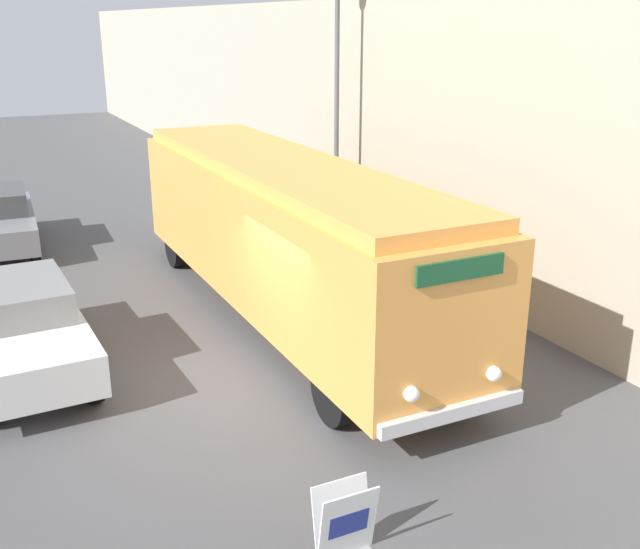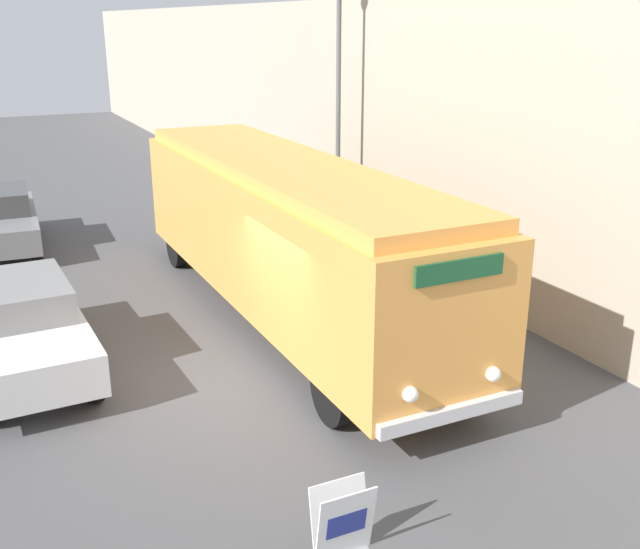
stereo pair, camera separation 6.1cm
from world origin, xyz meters
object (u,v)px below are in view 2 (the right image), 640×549
streetlamp (339,74)px  parked_car_near (24,325)px  sign_board (343,522)px  vintage_bus (285,230)px

streetlamp → parked_car_near: streetlamp is taller
sign_board → streetlamp: bearing=63.1°
sign_board → vintage_bus: bearing=71.5°
streetlamp → vintage_bus: bearing=-128.9°
sign_board → parked_car_near: bearing=112.2°
sign_board → streetlamp: 12.59m
vintage_bus → sign_board: bearing=-108.5°
streetlamp → parked_car_near: (-8.04, -4.17, -3.59)m
vintage_bus → streetlamp: (3.15, 3.90, 2.60)m
sign_board → parked_car_near: parked_car_near is taller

